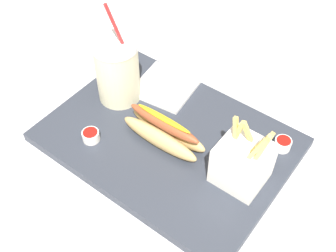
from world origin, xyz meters
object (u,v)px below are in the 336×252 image
fries_basket (243,162)px  ketchup_cup_1 (91,135)px  hot_dog_1 (162,131)px  ketchup_cup_2 (283,144)px  soda_cup (117,71)px  napkin_stack (166,87)px

fries_basket → ketchup_cup_1: 0.29m
hot_dog_1 → ketchup_cup_1: (-0.11, -0.08, -0.01)m
hot_dog_1 → ketchup_cup_2: size_ratio=5.35×
soda_cup → napkin_stack: bearing=51.0°
fries_basket → hot_dog_1: 0.17m
hot_dog_1 → ketchup_cup_2: 0.23m
fries_basket → ketchup_cup_2: (0.03, 0.11, -0.03)m
napkin_stack → hot_dog_1: bearing=-54.8°
fries_basket → hot_dog_1: size_ratio=0.84×
napkin_stack → fries_basket: bearing=-22.7°
hot_dog_1 → napkin_stack: size_ratio=1.46×
soda_cup → hot_dog_1: 0.16m
soda_cup → fries_basket: 0.31m
soda_cup → fries_basket: (0.31, -0.03, -0.03)m
ketchup_cup_1 → ketchup_cup_2: bearing=33.9°
soda_cup → fries_basket: bearing=-5.0°
ketchup_cup_1 → ketchup_cup_2: 0.37m
soda_cup → napkin_stack: 0.12m
hot_dog_1 → ketchup_cup_1: bearing=-143.0°
soda_cup → napkin_stack: (0.06, 0.08, -0.07)m
fries_basket → ketchup_cup_1: size_ratio=4.30×
ketchup_cup_1 → napkin_stack: ketchup_cup_1 is taller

